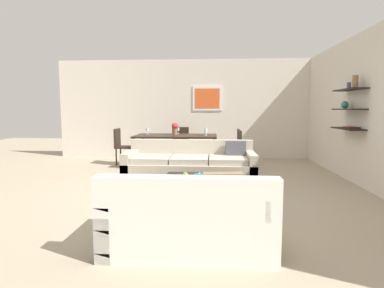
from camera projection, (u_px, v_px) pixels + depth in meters
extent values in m
plane|color=tan|center=(187.00, 189.00, 5.37)|extent=(18.00, 18.00, 0.00)
cube|color=silver|center=(209.00, 109.00, 8.70)|extent=(8.40, 0.06, 2.70)
cube|color=white|center=(207.00, 98.00, 8.63)|extent=(0.79, 0.02, 0.67)
cube|color=#E55926|center=(207.00, 98.00, 8.61)|extent=(0.67, 0.01, 0.53)
cube|color=silver|center=(360.00, 109.00, 5.61)|extent=(0.06, 8.20, 2.70)
cube|color=black|center=(350.00, 90.00, 5.64)|extent=(0.28, 0.90, 0.02)
cube|color=black|center=(349.00, 109.00, 5.68)|extent=(0.28, 0.90, 0.02)
cube|color=black|center=(348.00, 129.00, 5.72)|extent=(0.28, 0.90, 0.02)
cylinder|color=olive|center=(355.00, 82.00, 5.43)|extent=(0.10, 0.10, 0.22)
sphere|color=teal|center=(345.00, 105.00, 5.85)|extent=(0.14, 0.14, 0.14)
cylinder|color=#4C518C|center=(349.00, 86.00, 5.68)|extent=(0.07, 0.07, 0.12)
cube|color=#4C1E19|center=(351.00, 128.00, 5.57)|extent=(0.20, 0.28, 0.03)
cube|color=#B2A893|center=(190.00, 173.00, 5.64)|extent=(2.28, 0.90, 0.42)
cube|color=#B2A893|center=(191.00, 149.00, 5.96)|extent=(2.28, 0.16, 0.36)
cube|color=#B2A893|center=(131.00, 168.00, 5.70)|extent=(0.14, 0.90, 0.60)
cube|color=#B2A893|center=(251.00, 169.00, 5.56)|extent=(0.14, 0.90, 0.60)
cube|color=#B2A893|center=(152.00, 159.00, 5.62)|extent=(0.65, 0.70, 0.10)
cube|color=#B2A893|center=(190.00, 159.00, 5.57)|extent=(0.65, 0.70, 0.10)
cube|color=#B2A893|center=(228.00, 160.00, 5.53)|extent=(0.65, 0.70, 0.10)
cube|color=#4C4C56|center=(236.00, 151.00, 5.73)|extent=(0.36, 0.12, 0.36)
cube|color=white|center=(190.00, 225.00, 3.12)|extent=(1.60, 0.90, 0.42)
cube|color=white|center=(186.00, 197.00, 2.71)|extent=(1.60, 0.16, 0.36)
cube|color=white|center=(265.00, 218.00, 3.06)|extent=(0.14, 0.90, 0.60)
cube|color=white|center=(117.00, 215.00, 3.16)|extent=(0.14, 0.90, 0.60)
cube|color=white|center=(223.00, 199.00, 3.11)|extent=(0.64, 0.70, 0.10)
cube|color=white|center=(157.00, 198.00, 3.15)|extent=(0.64, 0.70, 0.10)
cube|color=#99724C|center=(223.00, 192.00, 2.86)|extent=(0.37, 0.16, 0.36)
cube|color=black|center=(202.00, 193.00, 4.42)|extent=(1.07, 1.00, 0.38)
cylinder|color=#19666B|center=(203.00, 177.00, 4.36)|extent=(0.28, 0.28, 0.06)
torus|color=#19666B|center=(203.00, 175.00, 4.36)|extent=(0.29, 0.29, 0.02)
cylinder|color=silver|center=(218.00, 180.00, 4.23)|extent=(0.09, 0.09, 0.07)
sphere|color=#669E2D|center=(185.00, 175.00, 4.47)|extent=(0.09, 0.09, 0.09)
cube|color=black|center=(176.00, 136.00, 7.38)|extent=(1.90, 1.01, 0.04)
cylinder|color=black|center=(134.00, 154.00, 7.04)|extent=(0.06, 0.06, 0.71)
cylinder|color=black|center=(214.00, 155.00, 6.92)|extent=(0.06, 0.06, 0.71)
cylinder|color=black|center=(143.00, 149.00, 7.92)|extent=(0.06, 0.06, 0.71)
cylinder|color=black|center=(214.00, 150.00, 7.80)|extent=(0.06, 0.06, 0.71)
cube|color=black|center=(231.00, 150.00, 7.10)|extent=(0.44, 0.44, 0.04)
cube|color=black|center=(240.00, 140.00, 7.06)|extent=(0.04, 0.44, 0.43)
cylinder|color=black|center=(223.00, 159.00, 7.31)|extent=(0.04, 0.04, 0.41)
cylinder|color=black|center=(223.00, 161.00, 6.96)|extent=(0.04, 0.04, 0.41)
cylinder|color=black|center=(238.00, 159.00, 7.29)|extent=(0.04, 0.04, 0.41)
cylinder|color=black|center=(239.00, 162.00, 6.93)|extent=(0.04, 0.04, 0.41)
cube|color=black|center=(126.00, 147.00, 7.72)|extent=(0.44, 0.44, 0.04)
cube|color=black|center=(117.00, 137.00, 7.71)|extent=(0.04, 0.44, 0.43)
cylinder|color=black|center=(131.00, 157.00, 7.55)|extent=(0.04, 0.04, 0.41)
cylinder|color=black|center=(135.00, 155.00, 7.91)|extent=(0.04, 0.04, 0.41)
cylinder|color=black|center=(116.00, 157.00, 7.58)|extent=(0.04, 0.04, 0.41)
cylinder|color=black|center=(121.00, 155.00, 7.94)|extent=(0.04, 0.04, 0.41)
cube|color=black|center=(180.00, 145.00, 8.23)|extent=(0.44, 0.44, 0.04)
cube|color=black|center=(181.00, 135.00, 8.40)|extent=(0.44, 0.04, 0.43)
cylinder|color=black|center=(172.00, 154.00, 8.08)|extent=(0.04, 0.04, 0.41)
cylinder|color=black|center=(186.00, 154.00, 8.06)|extent=(0.04, 0.04, 0.41)
cylinder|color=black|center=(174.00, 152.00, 8.44)|extent=(0.04, 0.04, 0.41)
cylinder|color=black|center=(187.00, 152.00, 8.42)|extent=(0.04, 0.04, 0.41)
cube|color=black|center=(230.00, 148.00, 7.55)|extent=(0.44, 0.44, 0.04)
cube|color=black|center=(238.00, 138.00, 7.51)|extent=(0.04, 0.44, 0.43)
cylinder|color=black|center=(222.00, 156.00, 7.76)|extent=(0.04, 0.04, 0.41)
cylinder|color=black|center=(222.00, 158.00, 7.41)|extent=(0.04, 0.04, 0.41)
cylinder|color=black|center=(237.00, 156.00, 7.74)|extent=(0.04, 0.04, 0.41)
cylinder|color=black|center=(238.00, 158.00, 7.38)|extent=(0.04, 0.04, 0.41)
cylinder|color=silver|center=(206.00, 135.00, 7.45)|extent=(0.06, 0.06, 0.01)
cylinder|color=silver|center=(206.00, 133.00, 7.45)|extent=(0.01, 0.01, 0.07)
cylinder|color=silver|center=(206.00, 130.00, 7.44)|extent=(0.07, 0.07, 0.09)
cylinder|color=silver|center=(178.00, 133.00, 7.81)|extent=(0.06, 0.06, 0.01)
cylinder|color=silver|center=(178.00, 132.00, 7.81)|extent=(0.01, 0.01, 0.07)
cylinder|color=silver|center=(178.00, 129.00, 7.80)|extent=(0.06, 0.06, 0.08)
cylinder|color=silver|center=(206.00, 136.00, 7.20)|extent=(0.06, 0.06, 0.01)
cylinder|color=silver|center=(206.00, 134.00, 7.20)|extent=(0.01, 0.01, 0.06)
cylinder|color=silver|center=(206.00, 131.00, 7.19)|extent=(0.07, 0.07, 0.10)
cylinder|color=silver|center=(148.00, 134.00, 7.55)|extent=(0.06, 0.06, 0.01)
cylinder|color=silver|center=(147.00, 133.00, 7.54)|extent=(0.01, 0.01, 0.07)
cylinder|color=silver|center=(147.00, 129.00, 7.53)|extent=(0.07, 0.07, 0.09)
cylinder|color=olive|center=(175.00, 132.00, 7.38)|extent=(0.10, 0.10, 0.15)
sphere|color=red|center=(175.00, 126.00, 7.36)|extent=(0.16, 0.16, 0.16)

